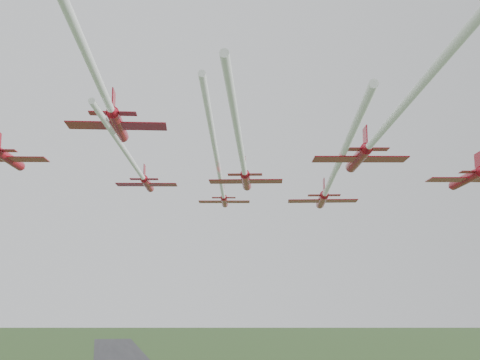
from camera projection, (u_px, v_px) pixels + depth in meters
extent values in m
cylinder|color=#A80C1C|center=(224.00, 201.00, 108.25)|extent=(2.66, 7.93, 1.02)
cone|color=#A80C1C|center=(225.00, 205.00, 112.96)|extent=(1.35, 1.85, 1.02)
cone|color=#A80C1C|center=(224.00, 197.00, 103.82)|extent=(1.14, 1.28, 0.93)
ellipsoid|color=black|center=(225.00, 201.00, 110.15)|extent=(0.57, 0.94, 0.30)
cube|color=#A80C1C|center=(224.00, 202.00, 107.48)|extent=(8.49, 4.08, 0.09)
cube|color=#A80C1C|center=(224.00, 198.00, 104.69)|extent=(3.86, 1.87, 0.07)
cube|color=#A80C1C|center=(224.00, 191.00, 105.06)|extent=(0.44, 1.65, 1.86)
cylinder|color=white|center=(217.00, 158.00, 75.26)|extent=(12.53, 55.85, 0.56)
cylinder|color=#A80C1C|center=(147.00, 184.00, 96.62)|extent=(2.62, 8.41, 1.08)
cone|color=#A80C1C|center=(151.00, 190.00, 101.60)|extent=(1.39, 1.94, 1.08)
cone|color=#A80C1C|center=(143.00, 178.00, 91.93)|extent=(1.19, 1.34, 0.98)
ellipsoid|color=black|center=(149.00, 184.00, 98.63)|extent=(0.58, 0.99, 0.31)
cube|color=#A80C1C|center=(147.00, 185.00, 95.81)|extent=(8.97, 4.12, 0.10)
cube|color=#A80C1C|center=(144.00, 179.00, 92.85)|extent=(4.08, 1.89, 0.08)
cube|color=#A80C1C|center=(145.00, 172.00, 93.24)|extent=(0.43, 1.76, 1.97)
cylinder|color=white|center=(123.00, 148.00, 73.83)|extent=(7.22, 35.20, 0.59)
cylinder|color=#A80C1C|center=(322.00, 200.00, 93.92)|extent=(3.57, 9.23, 1.20)
cone|color=#A80C1C|center=(320.00, 206.00, 99.42)|extent=(1.67, 2.20, 1.20)
cone|color=#A80C1C|center=(325.00, 194.00, 88.74)|extent=(1.39, 1.54, 1.09)
ellipsoid|color=black|center=(321.00, 199.00, 96.13)|extent=(0.71, 1.12, 0.35)
cube|color=#A80C1C|center=(322.00, 201.00, 93.02)|extent=(9.97, 5.23, 0.11)
cube|color=#A80C1C|center=(324.00, 195.00, 89.75)|extent=(4.54, 2.40, 0.09)
cube|color=#A80C1C|center=(324.00, 187.00, 90.18)|extent=(0.62, 1.92, 2.17)
cylinder|color=white|center=(341.00, 157.00, 65.73)|extent=(12.56, 44.21, 0.65)
cylinder|color=#A80C1C|center=(9.00, 159.00, 78.75)|extent=(2.85, 9.20, 1.18)
cone|color=#A80C1C|center=(23.00, 168.00, 84.19)|extent=(1.52, 2.12, 1.18)
ellipsoid|color=black|center=(14.00, 159.00, 80.94)|extent=(0.63, 1.09, 0.34)
cube|color=#A80C1C|center=(6.00, 159.00, 77.85)|extent=(9.82, 4.49, 0.11)
cylinder|color=#A80C1C|center=(246.00, 181.00, 80.78)|extent=(3.13, 8.44, 1.09)
cone|color=#A80C1C|center=(247.00, 188.00, 85.80)|extent=(1.50, 2.00, 1.09)
cone|color=#A80C1C|center=(245.00, 173.00, 76.05)|extent=(1.25, 1.40, 0.99)
ellipsoid|color=black|center=(246.00, 180.00, 82.80)|extent=(0.64, 1.02, 0.32)
cube|color=#A80C1C|center=(246.00, 181.00, 79.96)|extent=(9.09, 4.64, 0.10)
cube|color=#A80C1C|center=(245.00, 175.00, 76.98)|extent=(4.14, 2.13, 0.08)
cube|color=#A80C1C|center=(245.00, 166.00, 77.36)|extent=(0.53, 1.76, 1.98)
cylinder|color=white|center=(238.00, 132.00, 57.24)|extent=(9.70, 36.17, 0.60)
cylinder|color=#A80C1C|center=(466.00, 179.00, 81.11)|extent=(3.01, 9.51, 1.22)
cone|color=#A80C1C|center=(451.00, 187.00, 86.74)|extent=(1.58, 2.20, 1.22)
ellipsoid|color=black|center=(460.00, 179.00, 83.37)|extent=(0.66, 1.13, 0.36)
cube|color=#A80C1C|center=(469.00, 180.00, 80.18)|extent=(10.16, 4.71, 0.11)
cube|color=#A80C1C|center=(479.00, 172.00, 76.84)|extent=(4.62, 2.16, 0.09)
cube|color=#A80C1C|center=(478.00, 162.00, 77.28)|extent=(0.49, 1.99, 2.22)
cylinder|color=#A80C1C|center=(118.00, 125.00, 66.52)|extent=(2.53, 9.48, 1.22)
cone|color=#A80C1C|center=(124.00, 139.00, 72.11)|extent=(1.48, 2.14, 1.22)
cone|color=#A80C1C|center=(111.00, 110.00, 61.26)|extent=(1.28, 1.47, 1.11)
ellipsoid|color=black|center=(121.00, 127.00, 68.77)|extent=(0.61, 1.11, 0.35)
cube|color=#A80C1C|center=(117.00, 126.00, 65.61)|extent=(10.04, 4.22, 0.11)
cube|color=#A80C1C|center=(113.00, 113.00, 62.29)|extent=(4.57, 1.94, 0.09)
cube|color=#A80C1C|center=(114.00, 102.00, 62.72)|extent=(0.39, 1.99, 2.21)
cylinder|color=#A80C1C|center=(358.00, 158.00, 65.45)|extent=(2.90, 8.80, 1.13)
cone|color=#A80C1C|center=(349.00, 169.00, 70.67)|extent=(1.49, 2.05, 1.13)
cone|color=#A80C1C|center=(368.00, 147.00, 60.53)|extent=(1.26, 1.42, 1.03)
ellipsoid|color=black|center=(355.00, 159.00, 67.55)|extent=(0.62, 1.05, 0.33)
cube|color=#A80C1C|center=(360.00, 159.00, 64.59)|extent=(9.42, 4.48, 0.10)
cube|color=#A80C1C|center=(366.00, 149.00, 61.50)|extent=(4.29, 2.05, 0.08)
cube|color=#A80C1C|center=(365.00, 138.00, 61.90)|extent=(0.48, 1.84, 2.06)
cylinder|color=white|center=(444.00, 57.00, 38.12)|extent=(9.70, 43.58, 0.62)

